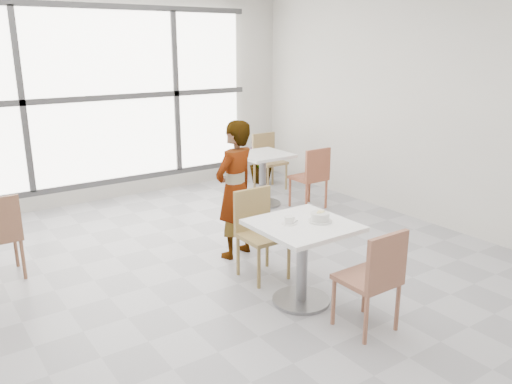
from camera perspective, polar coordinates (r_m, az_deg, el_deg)
floor at (r=5.08m, az=-1.97°, el=-10.11°), size 7.00×7.00×0.00m
wall_back at (r=7.77m, az=-16.52°, el=10.03°), size 6.00×0.00×6.00m
wall_right at (r=6.71m, az=20.19°, el=8.83°), size 0.00×7.00×7.00m
window at (r=7.70m, az=-16.37°, el=10.00°), size 4.60×0.07×2.52m
main_table at (r=4.55m, az=5.15°, el=-6.16°), size 0.80×0.80×0.75m
chair_near at (r=4.20m, az=13.03°, el=-8.90°), size 0.42×0.42×0.87m
chair_far at (r=5.09m, az=0.27°, el=-3.90°), size 0.42×0.42×0.87m
oatmeal_bowl at (r=4.52m, az=7.11°, el=-2.73°), size 0.21×0.21×0.10m
coffee_cup at (r=4.44m, az=3.69°, el=-3.16°), size 0.16×0.13×0.07m
person at (r=5.48m, az=-2.32°, el=0.24°), size 0.62×0.50×1.49m
bg_table_right at (r=7.30m, az=0.74°, el=2.25°), size 0.70×0.70×0.75m
bg_chair_right_near at (r=7.16m, az=6.25°, el=1.98°), size 0.42×0.42×0.87m
bg_chair_right_far at (r=8.18m, az=1.26°, el=3.88°), size 0.42×0.42×0.87m
plant_right at (r=8.53m, az=0.53°, el=3.34°), size 0.40×0.40×0.69m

